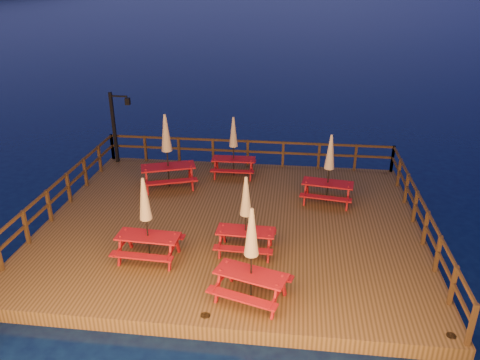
{
  "coord_description": "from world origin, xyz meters",
  "views": [
    {
      "loc": [
        1.88,
        -13.22,
        7.87
      ],
      "look_at": [
        0.19,
        0.6,
        1.61
      ],
      "focal_mm": 35.0,
      "sensor_mm": 36.0,
      "label": 1
    }
  ],
  "objects_px": {
    "lamp_post": "(117,121)",
    "picnic_table_1": "(234,146)",
    "picnic_table_0": "(167,150)",
    "picnic_table_2": "(246,214)"
  },
  "relations": [
    {
      "from": "picnic_table_1",
      "to": "picnic_table_2",
      "type": "bearing_deg",
      "value": -79.87
    },
    {
      "from": "lamp_post",
      "to": "picnic_table_1",
      "type": "bearing_deg",
      "value": -9.93
    },
    {
      "from": "picnic_table_0",
      "to": "picnic_table_1",
      "type": "distance_m",
      "value": 2.65
    },
    {
      "from": "picnic_table_2",
      "to": "lamp_post",
      "type": "bearing_deg",
      "value": 135.6
    },
    {
      "from": "picnic_table_0",
      "to": "picnic_table_1",
      "type": "height_order",
      "value": "picnic_table_0"
    },
    {
      "from": "picnic_table_0",
      "to": "picnic_table_1",
      "type": "relative_size",
      "value": 1.17
    },
    {
      "from": "picnic_table_0",
      "to": "picnic_table_1",
      "type": "xyz_separation_m",
      "value": [
        2.27,
        1.34,
        -0.22
      ]
    },
    {
      "from": "lamp_post",
      "to": "picnic_table_2",
      "type": "distance_m",
      "value": 8.74
    },
    {
      "from": "lamp_post",
      "to": "picnic_table_2",
      "type": "bearing_deg",
      "value": -46.23
    },
    {
      "from": "lamp_post",
      "to": "picnic_table_1",
      "type": "xyz_separation_m",
      "value": [
        4.95,
        -0.87,
        -0.54
      ]
    }
  ]
}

